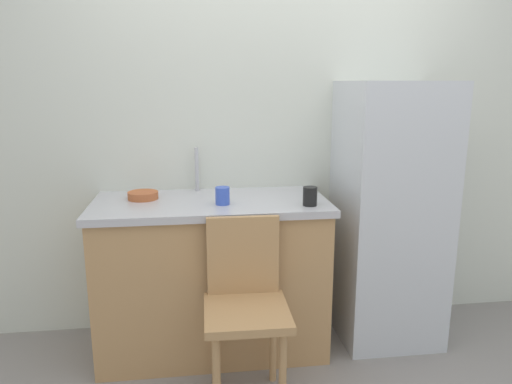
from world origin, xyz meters
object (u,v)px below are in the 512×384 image
Objects in this scene: chair at (245,301)px; cup_black at (310,196)px; terracotta_bowl at (143,195)px; cup_blue at (222,196)px; refrigerator at (389,214)px.

cup_black reaches higher than chair.
cup_blue is at bearing -22.59° from terracotta_bowl.
cup_blue is (0.44, -0.18, 0.03)m from terracotta_bowl.
terracotta_bowl is at bearing 177.43° from refrigerator.
chair is 5.25× the size of terracotta_bowl.
terracotta_bowl reaches higher than chair.
cup_black reaches higher than cup_blue.
cup_blue reaches higher than terracotta_bowl.
terracotta_bowl is at bearing 163.45° from cup_black.
chair is at bearing -77.92° from cup_blue.
cup_black is 1.07× the size of cup_blue.
cup_blue is at bearing 169.54° from cup_black.
refrigerator is at bearing -2.57° from terracotta_bowl.
refrigerator is at bearing 20.71° from cup_black.
terracotta_bowl is 1.79× the size of cup_blue.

